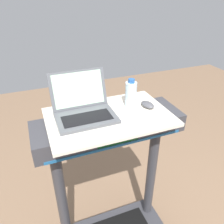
{
  "coord_description": "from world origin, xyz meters",
  "views": [
    {
      "loc": [
        -0.39,
        -0.36,
        1.83
      ],
      "look_at": [
        0.0,
        0.65,
        1.21
      ],
      "focal_mm": 36.12,
      "sensor_mm": 36.0,
      "label": 1
    }
  ],
  "objects": [
    {
      "name": "desk_board",
      "position": [
        0.0,
        0.7,
        1.15
      ],
      "size": [
        0.72,
        0.46,
        0.02
      ],
      "primitive_type": "cube",
      "color": "beige",
      "rests_on": "treadmill_base"
    },
    {
      "name": "laptop",
      "position": [
        -0.13,
        0.76,
        1.21
      ],
      "size": [
        0.34,
        0.31,
        0.23
      ],
      "rotation": [
        0.0,
        0.0,
        0.01
      ],
      "color": "#515459",
      "rests_on": "desk_board"
    },
    {
      "name": "computer_mouse",
      "position": [
        0.26,
        0.71,
        1.18
      ],
      "size": [
        0.08,
        0.11,
        0.03
      ],
      "primitive_type": "ellipsoid",
      "rotation": [
        0.0,
        0.0,
        0.2
      ],
      "color": "#4C4C51",
      "rests_on": "desk_board"
    },
    {
      "name": "water_bottle",
      "position": [
        0.17,
        0.76,
        1.24
      ],
      "size": [
        0.07,
        0.07,
        0.18
      ],
      "color": "silver",
      "rests_on": "desk_board"
    }
  ]
}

